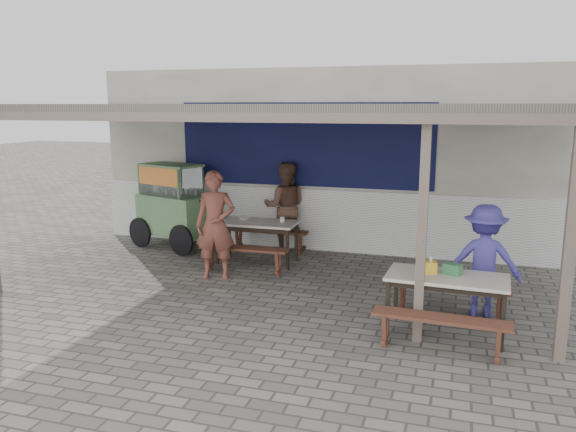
% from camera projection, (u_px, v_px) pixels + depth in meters
% --- Properties ---
extents(ground, '(60.00, 60.00, 0.00)m').
position_uv_depth(ground, '(260.00, 297.00, 8.32)').
color(ground, slate).
rests_on(ground, ground).
extents(back_wall, '(9.00, 1.28, 3.50)m').
position_uv_depth(back_wall, '(320.00, 159.00, 11.34)').
color(back_wall, silver).
rests_on(back_wall, ground).
extents(warung_roof, '(9.00, 4.21, 2.81)m').
position_uv_depth(warung_roof, '(279.00, 110.00, 8.63)').
color(warung_roof, '#635C55').
rests_on(warung_roof, ground).
extents(table_left, '(1.44, 0.75, 0.75)m').
position_uv_depth(table_left, '(257.00, 226.00, 10.04)').
color(table_left, silver).
rests_on(table_left, ground).
extents(bench_left_street, '(1.53, 0.32, 0.45)m').
position_uv_depth(bench_left_street, '(244.00, 254.00, 9.45)').
color(bench_left_street, brown).
rests_on(bench_left_street, ground).
extents(bench_left_wall, '(1.53, 0.32, 0.45)m').
position_uv_depth(bench_left_wall, '(269.00, 235.00, 10.76)').
color(bench_left_wall, brown).
rests_on(bench_left_wall, ground).
extents(table_right, '(1.48, 0.81, 0.75)m').
position_uv_depth(table_right, '(447.00, 282.00, 6.85)').
color(table_right, silver).
rests_on(table_right, ground).
extents(bench_right_street, '(1.55, 0.37, 0.45)m').
position_uv_depth(bench_right_street, '(440.00, 326.00, 6.34)').
color(bench_right_street, brown).
rests_on(bench_right_street, ground).
extents(bench_right_wall, '(1.55, 0.37, 0.45)m').
position_uv_depth(bench_right_wall, '(450.00, 292.00, 7.49)').
color(bench_right_wall, brown).
rests_on(bench_right_wall, ground).
extents(vendor_cart, '(2.14, 1.26, 1.67)m').
position_uv_depth(vendor_cart, '(173.00, 203.00, 11.08)').
color(vendor_cart, '#6F9362').
rests_on(vendor_cart, ground).
extents(patron_street_side, '(0.73, 0.58, 1.77)m').
position_uv_depth(patron_street_side, '(215.00, 225.00, 9.10)').
color(patron_street_side, brown).
rests_on(patron_street_side, ground).
extents(patron_wall_side, '(0.98, 0.85, 1.73)m').
position_uv_depth(patron_wall_side, '(285.00, 207.00, 10.87)').
color(patron_wall_side, brown).
rests_on(patron_wall_side, ground).
extents(patron_right_table, '(1.00, 0.60, 1.52)m').
position_uv_depth(patron_right_table, '(484.00, 260.00, 7.48)').
color(patron_right_table, '#463FA1').
rests_on(patron_right_table, ground).
extents(tissue_box, '(0.16, 0.16, 0.14)m').
position_uv_depth(tissue_box, '(431.00, 267.00, 6.96)').
color(tissue_box, yellow).
rests_on(tissue_box, table_right).
extents(donation_box, '(0.24, 0.20, 0.14)m').
position_uv_depth(donation_box, '(453.00, 269.00, 6.88)').
color(donation_box, '#347543').
rests_on(donation_box, table_right).
extents(condiment_jar, '(0.08, 0.08, 0.09)m').
position_uv_depth(condiment_jar, '(282.00, 219.00, 9.98)').
color(condiment_jar, silver).
rests_on(condiment_jar, table_left).
extents(condiment_bowl, '(0.27, 0.27, 0.05)m').
position_uv_depth(condiment_bowl, '(244.00, 218.00, 10.22)').
color(condiment_bowl, silver).
rests_on(condiment_bowl, table_left).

